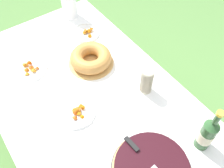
{
  "coord_description": "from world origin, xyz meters",
  "views": [
    {
      "loc": [
        0.71,
        -0.37,
        1.86
      ],
      "look_at": [
        -0.01,
        0.14,
        0.73
      ],
      "focal_mm": 40.0,
      "sensor_mm": 36.0,
      "label": 1
    }
  ],
  "objects_px": {
    "bundt_cake": "(91,58)",
    "snack_plate_right": "(85,33)",
    "paper_towel_roll": "(69,1)",
    "cup_stack": "(147,81)",
    "snack_plate_near": "(77,112)",
    "snack_plate_left": "(30,69)",
    "cider_bottle_green": "(207,134)",
    "serving_knife": "(148,161)"
  },
  "relations": [
    {
      "from": "cup_stack",
      "to": "paper_towel_roll",
      "type": "height_order",
      "value": "paper_towel_roll"
    },
    {
      "from": "bundt_cake",
      "to": "snack_plate_right",
      "type": "height_order",
      "value": "bundt_cake"
    },
    {
      "from": "snack_plate_right",
      "to": "paper_towel_roll",
      "type": "height_order",
      "value": "paper_towel_roll"
    },
    {
      "from": "bundt_cake",
      "to": "cider_bottle_green",
      "type": "height_order",
      "value": "cider_bottle_green"
    },
    {
      "from": "snack_plate_left",
      "to": "snack_plate_right",
      "type": "relative_size",
      "value": 1.05
    },
    {
      "from": "cider_bottle_green",
      "to": "snack_plate_near",
      "type": "distance_m",
      "value": 0.68
    },
    {
      "from": "paper_towel_roll",
      "to": "cup_stack",
      "type": "bearing_deg",
      "value": 0.32
    },
    {
      "from": "snack_plate_left",
      "to": "serving_knife",
      "type": "bearing_deg",
      "value": 12.59
    },
    {
      "from": "snack_plate_left",
      "to": "snack_plate_near",
      "type": "bearing_deg",
      "value": 10.18
    },
    {
      "from": "serving_knife",
      "to": "snack_plate_left",
      "type": "relative_size",
      "value": 1.71
    },
    {
      "from": "snack_plate_left",
      "to": "paper_towel_roll",
      "type": "xyz_separation_m",
      "value": [
        -0.34,
        0.49,
        0.11
      ]
    },
    {
      "from": "snack_plate_near",
      "to": "snack_plate_left",
      "type": "xyz_separation_m",
      "value": [
        -0.45,
        -0.08,
        -0.0
      ]
    },
    {
      "from": "cup_stack",
      "to": "snack_plate_left",
      "type": "distance_m",
      "value": 0.74
    },
    {
      "from": "cider_bottle_green",
      "to": "snack_plate_near",
      "type": "height_order",
      "value": "cider_bottle_green"
    },
    {
      "from": "bundt_cake",
      "to": "cider_bottle_green",
      "type": "distance_m",
      "value": 0.82
    },
    {
      "from": "bundt_cake",
      "to": "snack_plate_right",
      "type": "bearing_deg",
      "value": 155.6
    },
    {
      "from": "cup_stack",
      "to": "snack_plate_left",
      "type": "relative_size",
      "value": 0.8
    },
    {
      "from": "snack_plate_near",
      "to": "snack_plate_right",
      "type": "distance_m",
      "value": 0.66
    },
    {
      "from": "serving_knife",
      "to": "cider_bottle_green",
      "type": "xyz_separation_m",
      "value": [
        0.07,
        0.3,
        0.05
      ]
    },
    {
      "from": "serving_knife",
      "to": "cider_bottle_green",
      "type": "height_order",
      "value": "cider_bottle_green"
    },
    {
      "from": "snack_plate_near",
      "to": "bundt_cake",
      "type": "bearing_deg",
      "value": 135.98
    },
    {
      "from": "snack_plate_near",
      "to": "snack_plate_right",
      "type": "xyz_separation_m",
      "value": [
        -0.54,
        0.39,
        -0.0
      ]
    },
    {
      "from": "serving_knife",
      "to": "snack_plate_right",
      "type": "height_order",
      "value": "serving_knife"
    },
    {
      "from": "cider_bottle_green",
      "to": "cup_stack",
      "type": "bearing_deg",
      "value": -178.95
    },
    {
      "from": "serving_knife",
      "to": "cider_bottle_green",
      "type": "distance_m",
      "value": 0.31
    },
    {
      "from": "serving_knife",
      "to": "paper_towel_roll",
      "type": "bearing_deg",
      "value": 162.81
    },
    {
      "from": "cup_stack",
      "to": "snack_plate_right",
      "type": "relative_size",
      "value": 0.85
    },
    {
      "from": "snack_plate_near",
      "to": "paper_towel_roll",
      "type": "distance_m",
      "value": 0.89
    },
    {
      "from": "snack_plate_left",
      "to": "snack_plate_right",
      "type": "distance_m",
      "value": 0.48
    },
    {
      "from": "cup_stack",
      "to": "snack_plate_near",
      "type": "height_order",
      "value": "cup_stack"
    },
    {
      "from": "serving_knife",
      "to": "snack_plate_near",
      "type": "distance_m",
      "value": 0.47
    },
    {
      "from": "serving_knife",
      "to": "bundt_cake",
      "type": "distance_m",
      "value": 0.74
    },
    {
      "from": "cup_stack",
      "to": "cider_bottle_green",
      "type": "height_order",
      "value": "cider_bottle_green"
    },
    {
      "from": "serving_knife",
      "to": "snack_plate_right",
      "type": "relative_size",
      "value": 1.81
    },
    {
      "from": "snack_plate_near",
      "to": "serving_knife",
      "type": "bearing_deg",
      "value": 14.96
    },
    {
      "from": "cup_stack",
      "to": "snack_plate_right",
      "type": "distance_m",
      "value": 0.64
    },
    {
      "from": "cider_bottle_green",
      "to": "bundt_cake",
      "type": "bearing_deg",
      "value": -169.15
    },
    {
      "from": "bundt_cake",
      "to": "snack_plate_left",
      "type": "relative_size",
      "value": 1.34
    },
    {
      "from": "snack_plate_right",
      "to": "cider_bottle_green",
      "type": "bearing_deg",
      "value": 1.83
    },
    {
      "from": "serving_knife",
      "to": "cup_stack",
      "type": "relative_size",
      "value": 2.13
    },
    {
      "from": "cup_stack",
      "to": "paper_towel_roll",
      "type": "bearing_deg",
      "value": -179.68
    },
    {
      "from": "serving_knife",
      "to": "cup_stack",
      "type": "xyz_separation_m",
      "value": [
        -0.36,
        0.29,
        0.02
      ]
    }
  ]
}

